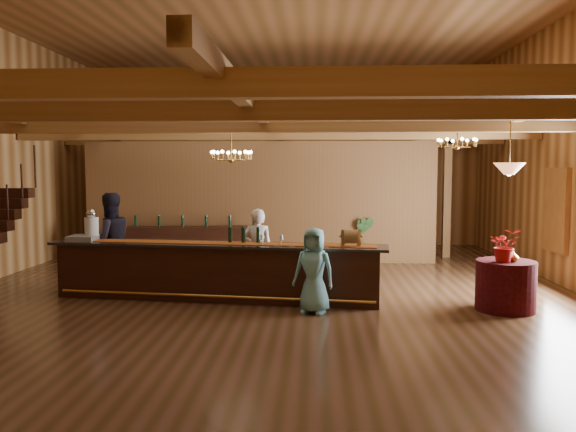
{
  "coord_description": "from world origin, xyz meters",
  "views": [
    {
      "loc": [
        0.94,
        -10.85,
        2.4
      ],
      "look_at": [
        0.37,
        0.81,
        1.42
      ],
      "focal_mm": 35.0,
      "sensor_mm": 36.0,
      "label": 1
    }
  ],
  "objects_px": {
    "backbar_shelf": "(195,245)",
    "staff_second": "(110,241)",
    "round_table": "(505,286)",
    "chandelier_right": "(457,143)",
    "tasting_bar": "(216,271)",
    "beverage_dispenser": "(92,225)",
    "floor_plant": "(362,240)",
    "bartender": "(258,250)",
    "chandelier_left": "(231,155)",
    "pendant_lamp": "(509,169)",
    "raffle_drum": "(351,237)",
    "guest": "(314,270)"
  },
  "relations": [
    {
      "from": "staff_second",
      "to": "round_table",
      "type": "bearing_deg",
      "value": 131.6
    },
    {
      "from": "chandelier_right",
      "to": "beverage_dispenser",
      "type": "bearing_deg",
      "value": -169.49
    },
    {
      "from": "round_table",
      "to": "guest",
      "type": "bearing_deg",
      "value": -174.3
    },
    {
      "from": "raffle_drum",
      "to": "beverage_dispenser",
      "type": "bearing_deg",
      "value": 172.23
    },
    {
      "from": "round_table",
      "to": "bartender",
      "type": "xyz_separation_m",
      "value": [
        -4.34,
        1.21,
        0.39
      ]
    },
    {
      "from": "staff_second",
      "to": "floor_plant",
      "type": "xyz_separation_m",
      "value": [
        5.29,
        3.49,
        -0.38
      ]
    },
    {
      "from": "pendant_lamp",
      "to": "staff_second",
      "type": "bearing_deg",
      "value": 169.79
    },
    {
      "from": "chandelier_right",
      "to": "staff_second",
      "type": "xyz_separation_m",
      "value": [
        -6.99,
        -0.92,
        -1.97
      ]
    },
    {
      "from": "floor_plant",
      "to": "backbar_shelf",
      "type": "bearing_deg",
      "value": -173.57
    },
    {
      "from": "round_table",
      "to": "guest",
      "type": "xyz_separation_m",
      "value": [
        -3.25,
        -0.32,
        0.29
      ]
    },
    {
      "from": "pendant_lamp",
      "to": "chandelier_right",
      "type": "bearing_deg",
      "value": 97.99
    },
    {
      "from": "backbar_shelf",
      "to": "floor_plant",
      "type": "distance_m",
      "value": 4.27
    },
    {
      "from": "tasting_bar",
      "to": "staff_second",
      "type": "bearing_deg",
      "value": 168.31
    },
    {
      "from": "round_table",
      "to": "chandelier_right",
      "type": "bearing_deg",
      "value": 97.99
    },
    {
      "from": "chandelier_left",
      "to": "floor_plant",
      "type": "distance_m",
      "value": 4.89
    },
    {
      "from": "tasting_bar",
      "to": "beverage_dispenser",
      "type": "height_order",
      "value": "beverage_dispenser"
    },
    {
      "from": "raffle_drum",
      "to": "chandelier_right",
      "type": "bearing_deg",
      "value": 41.05
    },
    {
      "from": "chandelier_right",
      "to": "floor_plant",
      "type": "distance_m",
      "value": 3.88
    },
    {
      "from": "backbar_shelf",
      "to": "guest",
      "type": "height_order",
      "value": "guest"
    },
    {
      "from": "beverage_dispenser",
      "to": "chandelier_left",
      "type": "distance_m",
      "value": 2.98
    },
    {
      "from": "pendant_lamp",
      "to": "guest",
      "type": "distance_m",
      "value": 3.67
    },
    {
      "from": "bartender",
      "to": "staff_second",
      "type": "height_order",
      "value": "staff_second"
    },
    {
      "from": "backbar_shelf",
      "to": "pendant_lamp",
      "type": "bearing_deg",
      "value": -39.79
    },
    {
      "from": "backbar_shelf",
      "to": "bartender",
      "type": "height_order",
      "value": "bartender"
    },
    {
      "from": "backbar_shelf",
      "to": "bartender",
      "type": "bearing_deg",
      "value": -63.61
    },
    {
      "from": "chandelier_left",
      "to": "guest",
      "type": "height_order",
      "value": "chandelier_left"
    },
    {
      "from": "backbar_shelf",
      "to": "raffle_drum",
      "type": "bearing_deg",
      "value": -53.37
    },
    {
      "from": "floor_plant",
      "to": "bartender",
      "type": "bearing_deg",
      "value": -122.89
    },
    {
      "from": "raffle_drum",
      "to": "guest",
      "type": "relative_size",
      "value": 0.24
    },
    {
      "from": "backbar_shelf",
      "to": "pendant_lamp",
      "type": "distance_m",
      "value": 7.85
    },
    {
      "from": "round_table",
      "to": "floor_plant",
      "type": "xyz_separation_m",
      "value": [
        -2.02,
        4.81,
        0.16
      ]
    },
    {
      "from": "guest",
      "to": "beverage_dispenser",
      "type": "bearing_deg",
      "value": -176.7
    },
    {
      "from": "backbar_shelf",
      "to": "staff_second",
      "type": "height_order",
      "value": "staff_second"
    },
    {
      "from": "backbar_shelf",
      "to": "guest",
      "type": "distance_m",
      "value": 5.55
    },
    {
      "from": "round_table",
      "to": "staff_second",
      "type": "height_order",
      "value": "staff_second"
    },
    {
      "from": "tasting_bar",
      "to": "backbar_shelf",
      "type": "bearing_deg",
      "value": 114.42
    },
    {
      "from": "chandelier_right",
      "to": "floor_plant",
      "type": "bearing_deg",
      "value": 123.52
    },
    {
      "from": "raffle_drum",
      "to": "bartender",
      "type": "bearing_deg",
      "value": 150.77
    },
    {
      "from": "chandelier_right",
      "to": "staff_second",
      "type": "distance_m",
      "value": 7.32
    },
    {
      "from": "guest",
      "to": "chandelier_right",
      "type": "bearing_deg",
      "value": 60.53
    },
    {
      "from": "raffle_drum",
      "to": "pendant_lamp",
      "type": "relative_size",
      "value": 0.38
    },
    {
      "from": "beverage_dispenser",
      "to": "round_table",
      "type": "bearing_deg",
      "value": -6.88
    },
    {
      "from": "backbar_shelf",
      "to": "chandelier_right",
      "type": "xyz_separation_m",
      "value": [
        5.94,
        -2.1,
        2.46
      ]
    },
    {
      "from": "tasting_bar",
      "to": "raffle_drum",
      "type": "relative_size",
      "value": 18.5
    },
    {
      "from": "backbar_shelf",
      "to": "round_table",
      "type": "bearing_deg",
      "value": -39.79
    },
    {
      "from": "raffle_drum",
      "to": "floor_plant",
      "type": "distance_m",
      "value": 4.65
    },
    {
      "from": "pendant_lamp",
      "to": "tasting_bar",
      "type": "bearing_deg",
      "value": 173.56
    },
    {
      "from": "chandelier_left",
      "to": "pendant_lamp",
      "type": "bearing_deg",
      "value": -16.35
    },
    {
      "from": "beverage_dispenser",
      "to": "round_table",
      "type": "distance_m",
      "value": 7.6
    },
    {
      "from": "tasting_bar",
      "to": "raffle_drum",
      "type": "xyz_separation_m",
      "value": [
        2.44,
        -0.33,
        0.69
      ]
    }
  ]
}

